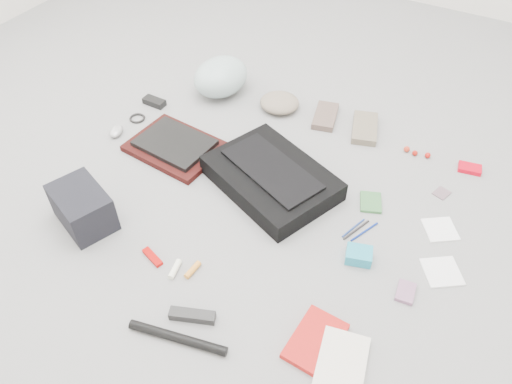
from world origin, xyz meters
The scene contains 33 objects.
ground_plane centered at (0.00, 0.00, 0.00)m, with size 4.00×4.00×0.00m, color gray.
messenger_bag centered at (0.01, 0.10, 0.04)m, with size 0.48×0.34×0.08m, color black.
bag_flap centered at (0.01, 0.10, 0.09)m, with size 0.41×0.19×0.01m, color black.
laptop_sleeve centered at (-0.45, 0.10, 0.01)m, with size 0.37×0.28×0.03m, color black.
laptop centered at (-0.45, 0.10, 0.04)m, with size 0.30×0.22×0.02m, color black.
bike_helmet centered at (-0.50, 0.56, 0.09)m, with size 0.23×0.29×0.17m, color #ABC7C6.
beanie centered at (-0.20, 0.58, 0.03)m, with size 0.18×0.17×0.06m, color gray.
mitten_left centered at (0.02, 0.61, 0.01)m, with size 0.10×0.19×0.03m, color brown.
mitten_right centered at (0.21, 0.61, 0.02)m, with size 0.11×0.21×0.03m, color #776B57.
power_brick centered at (-0.73, 0.32, 0.01)m, with size 0.11×0.05×0.03m, color black.
cable_coil centered at (-0.72, 0.19, 0.01)m, with size 0.07×0.07×0.01m, color black.
mouse centered at (-0.74, 0.06, 0.02)m, with size 0.05×0.09×0.03m, color #A6A6A6.
camera_bag centered at (-0.49, -0.39, 0.07)m, with size 0.23×0.16×0.15m, color black.
multitool centered at (-0.18, -0.41, 0.01)m, with size 0.09×0.03×0.01m, color #A80402.
toiletry_tube_white centered at (-0.08, -0.42, 0.01)m, with size 0.02×0.02×0.07m, color white.
toiletry_tube_orange centered at (-0.03, -0.39, 0.01)m, with size 0.02×0.02×0.07m, color orange.
u_lock centered at (0.07, -0.54, 0.01)m, with size 0.14×0.04×0.03m, color black.
bike_pump centered at (0.08, -0.62, 0.01)m, with size 0.03×0.03×0.31m, color black.
book_red centered at (0.44, -0.43, 0.01)m, with size 0.13×0.20×0.02m, color red.
book_white centered at (0.54, -0.46, 0.01)m, with size 0.14×0.21×0.02m, color beige.
notepad centered at (0.39, 0.20, 0.01)m, with size 0.08×0.10×0.01m, color #366B37.
pen_blue centered at (0.38, 0.05, 0.00)m, with size 0.01×0.01×0.12m, color navy.
pen_black centered at (0.39, 0.05, 0.00)m, with size 0.01×0.01×0.13m, color black.
pen_navy centered at (0.42, 0.05, 0.00)m, with size 0.01×0.01×0.14m, color navy.
accordion_wallet centered at (0.44, -0.07, 0.02)m, with size 0.09×0.07×0.04m, color #249BBB.
card_deck centered at (0.63, -0.13, 0.01)m, with size 0.06×0.08×0.02m, color #976588.
napkin_top centered at (0.65, 0.20, 0.00)m, with size 0.11×0.11×0.01m, color white.
napkin_bottom centered at (0.71, 0.01, 0.00)m, with size 0.12×0.12×0.01m, color white.
lollipop_a centered at (0.42, 0.57, 0.01)m, with size 0.03×0.03×0.03m, color red.
lollipop_b centered at (0.45, 0.56, 0.01)m, with size 0.02×0.02×0.02m, color #9F130B.
lollipop_c centered at (0.50, 0.57, 0.01)m, with size 0.02×0.02×0.02m, color red.
altoids_tin centered at (0.68, 0.58, 0.01)m, with size 0.09×0.06×0.02m, color red.
stamp_sheet centered at (0.61, 0.39, 0.00)m, with size 0.05×0.06×0.00m, color slate.
Camera 1 is at (0.64, -1.15, 1.38)m, focal length 35.00 mm.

